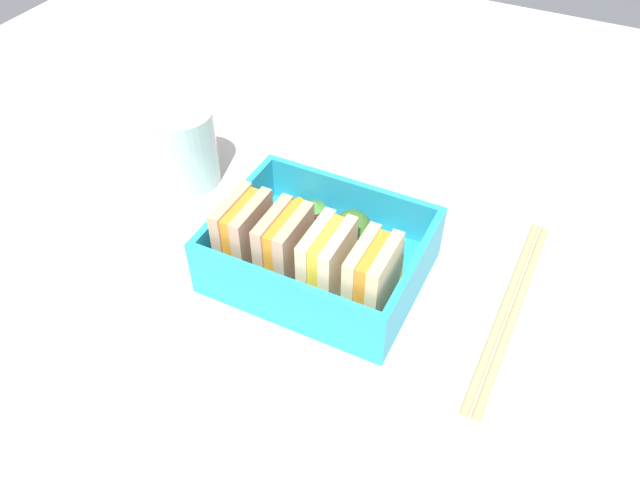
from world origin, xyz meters
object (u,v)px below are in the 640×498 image
object	(u,v)px
broccoli_floret	(352,231)
chopstick_pair	(510,307)
strawberry_far_left	(315,220)
sandwich_center_left	(327,262)
carrot_stick_left	(278,218)
drinking_glass	(186,147)
sandwich_left	(372,278)
carrot_stick_far_left	(397,262)
sandwich_center	(284,247)
sandwich_center_right	(244,233)

from	to	relation	value
broccoli_floret	chopstick_pair	bearing A→B (deg)	-176.73
strawberry_far_left	sandwich_center_left	bearing A→B (deg)	125.15
carrot_stick_left	drinking_glass	bearing A→B (deg)	-14.85
sandwich_left	sandwich_center_left	bearing A→B (deg)	0.00
broccoli_floret	chopstick_pair	xyz separation A→B (cm)	(-13.41, -0.77, -3.23)
carrot_stick_far_left	carrot_stick_left	size ratio (longest dim) A/B	0.89
chopstick_pair	sandwich_center	bearing A→B (deg)	17.74
sandwich_center	carrot_stick_left	distance (cm)	6.65
strawberry_far_left	sandwich_center_right	bearing A→B (deg)	55.33
carrot_stick_far_left	strawberry_far_left	bearing A→B (deg)	-3.18
sandwich_center_right	carrot_stick_far_left	xyz separation A→B (cm)	(-11.27, -4.81, -2.57)
chopstick_pair	sandwich_center_right	bearing A→B (deg)	14.75
sandwich_center_right	strawberry_far_left	xyz separation A→B (cm)	(-3.62, -5.24, -1.40)
sandwich_center	sandwich_left	bearing A→B (deg)	180.00
sandwich_left	strawberry_far_left	size ratio (longest dim) A/B	1.66
strawberry_far_left	drinking_glass	bearing A→B (deg)	-11.00
broccoli_floret	strawberry_far_left	size ratio (longest dim) A/B	1.12
strawberry_far_left	carrot_stick_far_left	bearing A→B (deg)	176.82
carrot_stick_far_left	sandwich_center	bearing A→B (deg)	32.31
sandwich_center_left	chopstick_pair	xyz separation A→B (cm)	(-13.38, -5.45, -3.93)
sandwich_left	broccoli_floret	distance (cm)	6.00
carrot_stick_far_left	broccoli_floret	xyz separation A→B (cm)	(3.99, 0.13, 1.88)
sandwich_center	carrot_stick_left	size ratio (longest dim) A/B	1.12
sandwich_center_left	carrot_stick_far_left	size ratio (longest dim) A/B	1.25
sandwich_left	drinking_glass	size ratio (longest dim) A/B	0.82
sandwich_left	chopstick_pair	world-z (taller)	sandwich_left
sandwich_center_left	strawberry_far_left	size ratio (longest dim) A/B	1.66
sandwich_center_left	sandwich_center	bearing A→B (deg)	0.00
sandwich_center_right	chopstick_pair	bearing A→B (deg)	-165.25
broccoli_floret	drinking_glass	size ratio (longest dim) A/B	0.56
sandwich_center_right	broccoli_floret	bearing A→B (deg)	-147.25
sandwich_left	carrot_stick_left	bearing A→B (deg)	-25.21
sandwich_center	sandwich_center_right	world-z (taller)	same
sandwich_center_right	drinking_glass	xyz separation A→B (cm)	(11.34, -8.15, -0.54)
sandwich_center_left	sandwich_center_right	distance (cm)	7.31
carrot_stick_left	drinking_glass	xyz separation A→B (cm)	(11.46, -3.04, 1.85)
sandwich_center_right	chopstick_pair	world-z (taller)	sandwich_center_right
sandwich_left	carrot_stick_far_left	xyz separation A→B (cm)	(-0.30, -4.81, -2.57)
carrot_stick_far_left	broccoli_floret	distance (cm)	4.41
sandwich_center	broccoli_floret	size ratio (longest dim) A/B	1.48
sandwich_left	strawberry_far_left	bearing A→B (deg)	-35.50
sandwich_center	carrot_stick_left	xyz separation A→B (cm)	(3.53, -5.11, -2.39)
sandwich_center_left	strawberry_far_left	bearing A→B (deg)	-54.85
carrot_stick_far_left	carrot_stick_left	xyz separation A→B (cm)	(11.14, -0.29, 0.18)
sandwich_center_right	sandwich_center_left	bearing A→B (deg)	180.00
sandwich_center_right	carrot_stick_far_left	bearing A→B (deg)	-156.87
sandwich_left	sandwich_center_right	size ratio (longest dim) A/B	1.00
sandwich_center	sandwich_center_right	bearing A→B (deg)	0.00
carrot_stick_far_left	strawberry_far_left	world-z (taller)	strawberry_far_left
strawberry_far_left	drinking_glass	world-z (taller)	drinking_glass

